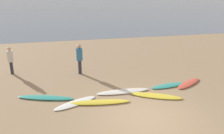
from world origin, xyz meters
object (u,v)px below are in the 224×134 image
surfboard_5 (168,86)px  person_0 (79,57)px  surfboard_4 (156,96)px  surfboard_1 (75,103)px  surfboard_3 (123,91)px  surfboard_2 (100,102)px  surfboard_0 (46,98)px  surfboard_6 (189,83)px  person_1 (10,58)px

surfboard_5 → person_0: person_0 is taller
surfboard_4 → surfboard_5: size_ratio=1.19×
surfboard_1 → surfboard_3: 2.48m
surfboard_1 → surfboard_2: 1.08m
surfboard_5 → person_0: size_ratio=1.14×
surfboard_1 → surfboard_0: bearing=120.1°
surfboard_6 → person_0: person_0 is taller
surfboard_0 → surfboard_3: size_ratio=1.00×
surfboard_3 → surfboard_1: bearing=-164.2°
surfboard_2 → person_0: person_0 is taller
surfboard_2 → surfboard_5: 3.97m
surfboard_2 → person_1: 6.63m
surfboard_0 → surfboard_2: bearing=-4.9°
surfboard_2 → person_0: bearing=103.8°
surfboard_3 → surfboard_2: bearing=-146.4°
surfboard_5 → person_0: (-4.25, 2.98, 1.01)m
surfboard_2 → person_1: (-4.35, 4.93, 0.91)m
surfboard_2 → surfboard_6: size_ratio=1.31×
surfboard_5 → person_0: 5.29m
surfboard_3 → surfboard_6: 3.68m
surfboard_3 → surfboard_6: bearing=2.7°
surfboard_2 → surfboard_3: 1.59m
surfboard_1 → person_1: person_1 is taller
surfboard_4 → person_1: size_ratio=1.49×
surfboard_3 → surfboard_5: surfboard_3 is taller
surfboard_3 → surfboard_5: (2.50, 0.17, -0.00)m
surfboard_6 → person_0: (-5.42, 2.96, 1.01)m
surfboard_4 → person_1: person_1 is taller
surfboard_2 → surfboard_6: 5.11m
surfboard_0 → surfboard_4: surfboard_0 is taller
surfboard_0 → surfboard_6: (7.34, 0.06, -0.00)m
surfboard_0 → person_1: (-2.00, 3.91, 0.91)m
surfboard_1 → surfboard_5: (4.88, 0.86, 0.01)m
surfboard_1 → surfboard_4: bearing=-29.5°
surfboard_6 → person_0: size_ratio=1.15×
surfboard_4 → surfboard_5: (1.12, 1.01, -0.00)m
surfboard_2 → surfboard_4: surfboard_2 is taller
surfboard_4 → surfboard_6: (2.30, 1.03, 0.00)m
surfboard_3 → person_0: bearing=118.8°
surfboard_6 → person_1: bearing=125.5°
surfboard_3 → surfboard_6: size_ratio=1.29×
surfboard_3 → person_1: (-5.67, 4.04, 0.92)m
surfboard_4 → surfboard_6: 2.52m
surfboard_5 → surfboard_3: bearing=175.5°
surfboard_3 → surfboard_4: 1.61m
surfboard_5 → person_1: size_ratio=1.25×
person_1 → surfboard_4: bearing=-152.9°
surfboard_5 → surfboard_4: bearing=-146.6°
surfboard_1 → person_1: bearing=97.6°
surfboard_5 → surfboard_1: bearing=-178.4°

